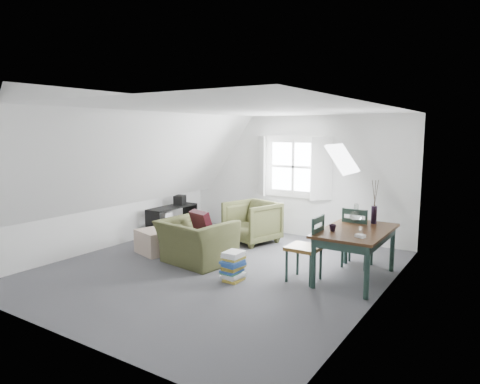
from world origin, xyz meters
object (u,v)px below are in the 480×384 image
Objects in this scene: dining_chair_near at (307,247)px; media_shelf at (171,222)px; armchair_near at (197,263)px; armchair_far at (252,242)px; ottoman at (158,241)px; magazine_stack at (233,266)px; dining_chair_far at (357,236)px; dining_table at (356,236)px.

dining_chair_near is 0.82× the size of media_shelf.
media_shelf reaches higher than armchair_near.
armchair_far is 1.42× the size of ottoman.
dining_chair_near is (1.82, -1.45, 0.51)m from armchair_far.
magazine_stack reaches higher than armchair_near.
dining_chair_far is 3.97m from media_shelf.
dining_table reaches higher than media_shelf.
dining_chair_near reaches higher than ottoman.
dining_chair_near is at bearing -22.10° from armchair_far.
armchair_near is 0.74× the size of dining_table.
media_shelf is (-0.68, 1.11, 0.07)m from ottoman.
magazine_stack is at bearing -29.87° from media_shelf.
magazine_stack is at bearing 71.38° from dining_chair_far.
dining_chair_far is at bearing 105.66° from dining_table.
dining_chair_far reaches higher than media_shelf.
dining_chair_near is at bearing 89.34° from dining_chair_far.
dining_chair_near is (2.87, 0.09, 0.30)m from ottoman.
dining_chair_far is at bearing 50.79° from magazine_stack.
media_shelf is (-3.96, -0.03, -0.23)m from dining_chair_far.
dining_chair_far is 0.82× the size of media_shelf.
media_shelf reaches higher than magazine_stack.
armchair_far is 0.60× the size of dining_table.
dining_table is 0.75m from dining_chair_near.
dining_table is (3.44, 0.55, 0.45)m from ottoman.
armchair_far is at bearing 114.15° from magazine_stack.
armchair_far is at bearing -139.14° from dining_chair_near.
dining_table is at bearing -156.42° from armchair_near.
magazine_stack is (0.98, -0.37, 0.22)m from armchair_near.
armchair_near is 0.94× the size of media_shelf.
magazine_stack is at bearing -49.26° from armchair_far.
armchair_far is 0.92× the size of dining_chair_far.
dining_chair_near reaches higher than magazine_stack.
dining_chair_far is (2.30, 1.25, 0.51)m from armchair_near.
armchair_near is at bearing -164.87° from dining_table.
dining_table is at bearing -6.52° from media_shelf.
armchair_near is 1.14× the size of dining_chair_far.
armchair_near is 2.60× the size of magazine_stack.
media_shelf is (-1.66, 1.22, 0.28)m from armchair_near.
armchair_near is 1.65m from armchair_far.
dining_chair_far reaches higher than dining_table.
dining_chair_near is at bearing -140.69° from dining_table.
media_shelf is 3.08m from magazine_stack.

